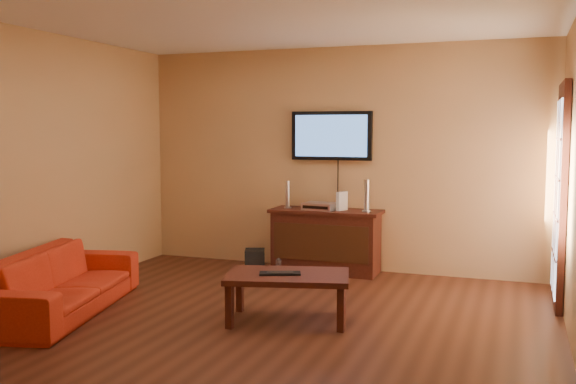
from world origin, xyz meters
The scene contains 14 objects.
ground_plane centered at (0.00, 0.00, 0.00)m, with size 5.00×5.00×0.00m, color #391A0F.
room_walls centered at (0.00, 0.62, 1.69)m, with size 5.00×5.00×5.00m.
french_door centered at (2.46, 1.70, 1.05)m, with size 0.07×1.02×2.22m.
media_console centered at (-0.08, 2.24, 0.38)m, with size 1.32×0.51×0.76m.
television centered at (-0.08, 2.45, 1.63)m, with size 1.00×0.08×0.59m.
coffee_table centered at (0.17, 0.21, 0.38)m, with size 1.20×0.89×0.43m.
sofa centered at (-1.91, -0.25, 0.39)m, with size 1.98×0.58×0.77m, color red.
speaker_left centered at (-0.57, 2.24, 0.91)m, with size 0.09×0.09×0.33m.
speaker_right centered at (0.41, 2.22, 0.93)m, with size 0.10×0.10×0.37m.
av_receiver centered at (-0.14, 2.20, 0.80)m, with size 0.38×0.27×0.09m, color silver.
game_console centered at (0.11, 2.24, 0.87)m, with size 0.05×0.16×0.22m, color white.
subwoofer centered at (-0.96, 2.13, 0.12)m, with size 0.24×0.24×0.24m, color black.
bottle centered at (-0.58, 1.95, 0.09)m, with size 0.07×0.07×0.19m.
keyboard centered at (0.11, 0.16, 0.44)m, with size 0.39×0.26×0.02m.
Camera 1 is at (2.09, -5.05, 1.70)m, focal length 40.00 mm.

